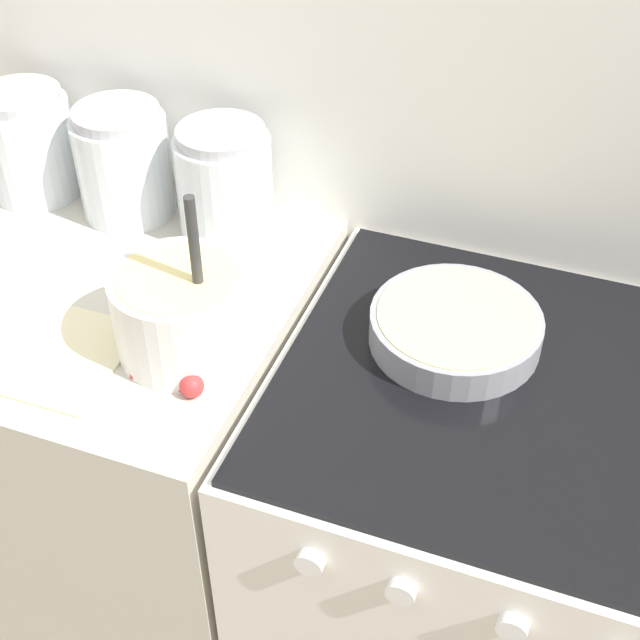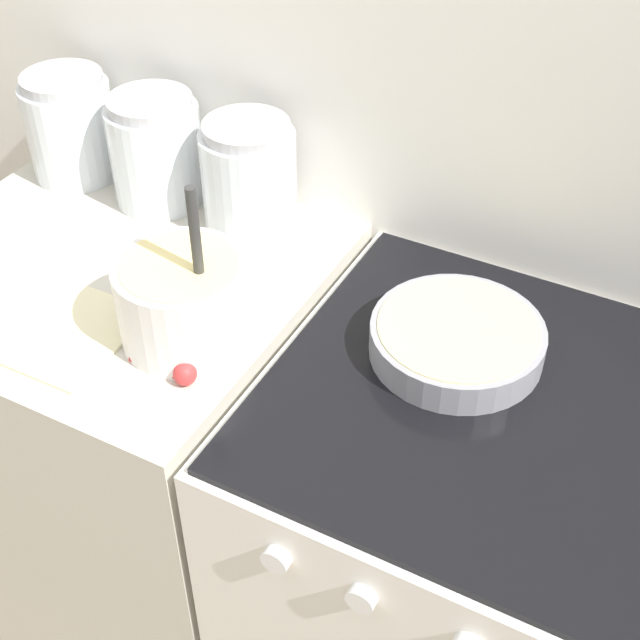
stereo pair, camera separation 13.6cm
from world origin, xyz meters
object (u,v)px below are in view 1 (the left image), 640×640
baking_pan (455,327)px  storage_jar_left (31,150)px  storage_jar_middle (125,169)px  stove (479,569)px  storage_jar_right (225,190)px  mixing_bowl (180,308)px

baking_pan → storage_jar_left: storage_jar_left is taller
storage_jar_middle → stove: bearing=-16.1°
baking_pan → storage_jar_middle: bearing=167.0°
baking_pan → storage_jar_right: 0.49m
storage_jar_right → mixing_bowl: bearing=-77.1°
storage_jar_left → mixing_bowl: bearing=-33.3°
stove → mixing_bowl: bearing=-169.9°
storage_jar_left → stove: bearing=-12.9°
stove → storage_jar_left: (-0.97, 0.22, 0.55)m
stove → storage_jar_middle: storage_jar_middle is taller
mixing_bowl → storage_jar_right: bearing=102.9°
storage_jar_left → storage_jar_right: (0.40, 0.00, 0.00)m
mixing_bowl → storage_jar_middle: (-0.27, 0.31, 0.01)m
baking_pan → storage_jar_left: bearing=170.0°
storage_jar_left → storage_jar_right: 0.40m
storage_jar_middle → storage_jar_right: bearing=0.0°
storage_jar_left → storage_jar_middle: 0.20m
baking_pan → storage_jar_right: storage_jar_right is taller
stove → storage_jar_middle: 0.97m
baking_pan → storage_jar_middle: 0.68m
storage_jar_middle → storage_jar_right: (0.20, 0.00, -0.00)m
storage_jar_left → storage_jar_middle: (0.20, 0.00, 0.00)m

